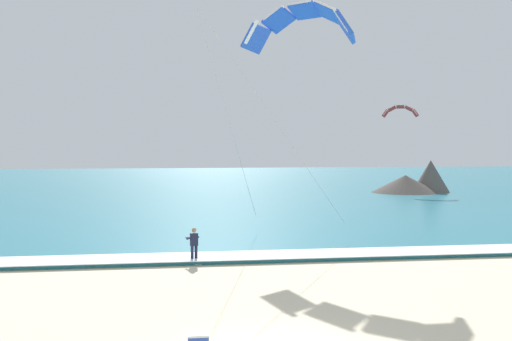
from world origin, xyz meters
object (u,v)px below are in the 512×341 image
object	(u,v)px
surfboard	(194,263)
kitesurfer	(194,244)
kite_primary	(301,22)
cooler_box	(198,341)
kite_distant	(400,110)

from	to	relation	value
surfboard	kitesurfer	bearing A→B (deg)	111.50
kitesurfer	kite_primary	distance (m)	15.29
kite_primary	cooler_box	xyz separation A→B (m)	(-7.09, -19.00, -12.66)
kitesurfer	kite_primary	size ratio (longest dim) A/B	0.13
surfboard	kitesurfer	xyz separation A→B (m)	(-0.01, 0.02, 0.91)
kite_primary	cooler_box	distance (m)	23.91
kite_distant	cooler_box	bearing A→B (deg)	-116.86
kite_distant	cooler_box	size ratio (longest dim) A/B	6.91
surfboard	kite_distant	distance (m)	49.26
surfboard	kite_distant	bearing A→B (deg)	57.11
kitesurfer	kite_distant	world-z (taller)	kite_distant
kite_primary	cooler_box	world-z (taller)	kite_primary
kitesurfer	kite_primary	xyz separation A→B (m)	(6.65, 6.86, 11.93)
kitesurfer	cooler_box	bearing A→B (deg)	-92.07
kitesurfer	surfboard	bearing A→B (deg)	-68.50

